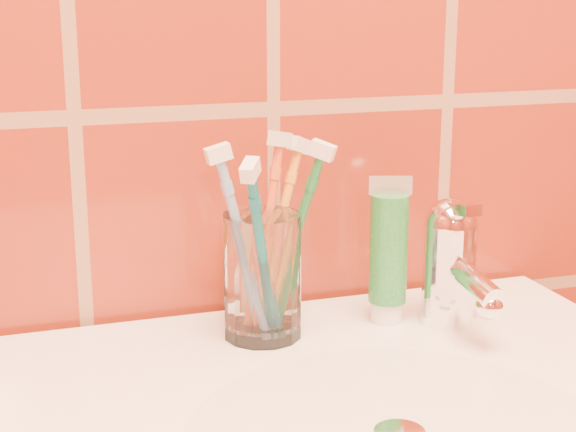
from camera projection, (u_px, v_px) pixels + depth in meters
name	position (u px, v px, depth m)	size (l,w,h in m)	color
glass_tumbler	(262.00, 276.00, 0.78)	(0.07, 0.07, 0.11)	white
toothpaste_tube	(388.00, 255.00, 0.81)	(0.04, 0.04, 0.14)	white
faucet	(452.00, 259.00, 0.80)	(0.05, 0.11, 0.12)	white
toothbrush_0	(267.00, 234.00, 0.79)	(0.05, 0.04, 0.19)	orange
toothbrush_1	(293.00, 241.00, 0.77)	(0.07, 0.05, 0.18)	#1E7133
toothbrush_2	(243.00, 247.00, 0.75)	(0.06, 0.03, 0.18)	#79A1D8
toothbrush_3	(262.00, 255.00, 0.74)	(0.06, 0.07, 0.18)	#0D6472
toothbrush_4	(277.00, 236.00, 0.80)	(0.08, 0.06, 0.18)	gold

